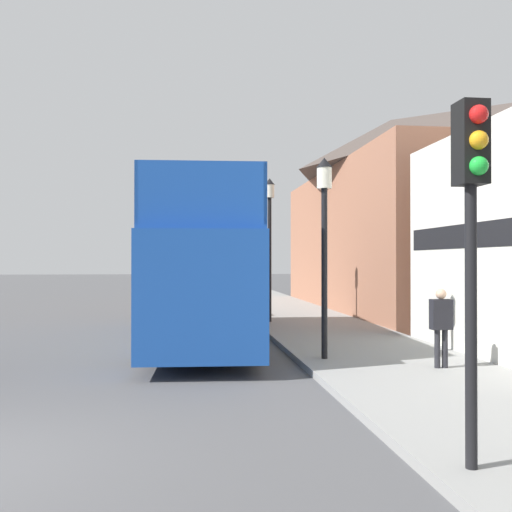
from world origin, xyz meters
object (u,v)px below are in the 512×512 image
at_px(traffic_signal, 472,199).
at_px(parked_car_ahead_of_bus, 218,301).
at_px(pedestrian_second, 441,320).
at_px(lamp_post_second, 270,223).
at_px(tour_bus, 205,275).
at_px(lamp_post_nearest, 324,219).

bearing_deg(traffic_signal, parked_car_ahead_of_bus, 95.01).
bearing_deg(parked_car_ahead_of_bus, traffic_signal, -82.44).
bearing_deg(pedestrian_second, lamp_post_second, 102.61).
xyz_separation_m(parked_car_ahead_of_bus, pedestrian_second, (3.67, -12.12, 0.40)).
bearing_deg(lamp_post_second, parked_car_ahead_of_bus, 118.94).
bearing_deg(traffic_signal, lamp_post_second, 89.77).
height_order(traffic_signal, lamp_post_second, lamp_post_second).
distance_m(pedestrian_second, traffic_signal, 6.14).
xyz_separation_m(tour_bus, pedestrian_second, (4.45, -4.98, -0.77)).
bearing_deg(tour_bus, pedestrian_second, -45.46).
bearing_deg(parked_car_ahead_of_bus, lamp_post_nearest, -78.68).
bearing_deg(pedestrian_second, lamp_post_nearest, 145.63).
height_order(parked_car_ahead_of_bus, pedestrian_second, pedestrian_second).
relative_size(lamp_post_nearest, lamp_post_second, 0.87).
distance_m(traffic_signal, lamp_post_second, 14.71).
height_order(tour_bus, parked_car_ahead_of_bus, tour_bus).
distance_m(pedestrian_second, lamp_post_second, 9.76).
relative_size(tour_bus, lamp_post_second, 2.06).
relative_size(pedestrian_second, traffic_signal, 0.42).
relative_size(pedestrian_second, lamp_post_nearest, 0.36).
relative_size(tour_bus, parked_car_ahead_of_bus, 2.31).
bearing_deg(tour_bus, parked_car_ahead_of_bus, 86.46).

